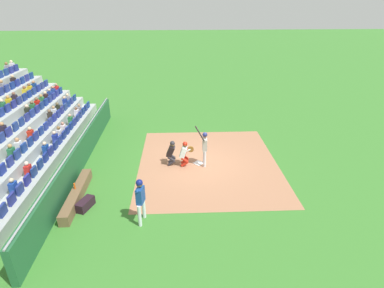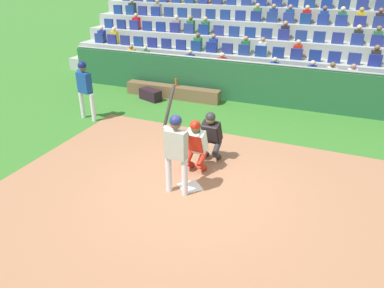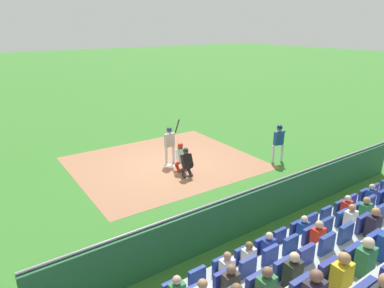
{
  "view_description": "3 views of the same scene",
  "coord_description": "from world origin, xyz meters",
  "px_view_note": "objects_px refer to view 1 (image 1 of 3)",
  "views": [
    {
      "loc": [
        13.64,
        -1.12,
        7.46
      ],
      "look_at": [
        0.12,
        -0.33,
        1.14
      ],
      "focal_mm": 28.66,
      "sensor_mm": 36.0,
      "label": 1
    },
    {
      "loc": [
        -2.54,
        6.23,
        4.37
      ],
      "look_at": [
        0.15,
        -0.49,
        0.8
      ],
      "focal_mm": 34.4,
      "sensor_mm": 36.0,
      "label": 2
    },
    {
      "loc": [
        -7.44,
        -12.43,
        6.1
      ],
      "look_at": [
        0.47,
        -1.1,
        1.29
      ],
      "focal_mm": 32.15,
      "sensor_mm": 36.0,
      "label": 3
    }
  ],
  "objects_px": {
    "home_plate_marker": "(198,163)",
    "equipment_duffel_bag": "(85,204)",
    "water_bottle_on_bench": "(75,186)",
    "home_plate_umpire": "(171,152)",
    "dugout_bench": "(77,195)",
    "catcher_crouching": "(185,152)",
    "on_deck_batter": "(140,197)",
    "batter_at_plate": "(205,145)"
  },
  "relations": [
    {
      "from": "on_deck_batter",
      "to": "water_bottle_on_bench",
      "type": "bearing_deg",
      "value": -120.39
    },
    {
      "from": "dugout_bench",
      "to": "catcher_crouching",
      "type": "bearing_deg",
      "value": 120.22
    },
    {
      "from": "dugout_bench",
      "to": "equipment_duffel_bag",
      "type": "xyz_separation_m",
      "value": [
        0.64,
        0.5,
        -0.03
      ]
    },
    {
      "from": "batter_at_plate",
      "to": "equipment_duffel_bag",
      "type": "relative_size",
      "value": 2.67
    },
    {
      "from": "home_plate_marker",
      "to": "dugout_bench",
      "type": "relative_size",
      "value": 0.12
    },
    {
      "from": "water_bottle_on_bench",
      "to": "equipment_duffel_bag",
      "type": "xyz_separation_m",
      "value": [
        0.75,
        0.57,
        -0.38
      ]
    },
    {
      "from": "catcher_crouching",
      "to": "on_deck_batter",
      "type": "height_order",
      "value": "on_deck_batter"
    },
    {
      "from": "home_plate_marker",
      "to": "home_plate_umpire",
      "type": "height_order",
      "value": "home_plate_umpire"
    },
    {
      "from": "home_plate_marker",
      "to": "batter_at_plate",
      "type": "distance_m",
      "value": 1.14
    },
    {
      "from": "batter_at_plate",
      "to": "water_bottle_on_bench",
      "type": "bearing_deg",
      "value": -65.89
    },
    {
      "from": "batter_at_plate",
      "to": "home_plate_umpire",
      "type": "bearing_deg",
      "value": -96.57
    },
    {
      "from": "batter_at_plate",
      "to": "home_plate_umpire",
      "type": "xyz_separation_m",
      "value": [
        -0.19,
        -1.63,
        -0.4
      ]
    },
    {
      "from": "home_plate_marker",
      "to": "dugout_bench",
      "type": "bearing_deg",
      "value": -61.86
    },
    {
      "from": "home_plate_marker",
      "to": "dugout_bench",
      "type": "height_order",
      "value": "dugout_bench"
    },
    {
      "from": "batter_at_plate",
      "to": "catcher_crouching",
      "type": "relative_size",
      "value": 1.69
    },
    {
      "from": "home_plate_umpire",
      "to": "on_deck_batter",
      "type": "distance_m",
      "value": 4.54
    },
    {
      "from": "home_plate_marker",
      "to": "equipment_duffel_bag",
      "type": "bearing_deg",
      "value": -54.04
    },
    {
      "from": "home_plate_marker",
      "to": "equipment_duffel_bag",
      "type": "relative_size",
      "value": 0.53
    },
    {
      "from": "catcher_crouching",
      "to": "dugout_bench",
      "type": "bearing_deg",
      "value": -59.78
    },
    {
      "from": "equipment_duffel_bag",
      "to": "on_deck_batter",
      "type": "distance_m",
      "value": 2.67
    },
    {
      "from": "batter_at_plate",
      "to": "catcher_crouching",
      "type": "xyz_separation_m",
      "value": [
        -0.04,
        -0.98,
        -0.37
      ]
    },
    {
      "from": "water_bottle_on_bench",
      "to": "home_plate_umpire",
      "type": "bearing_deg",
      "value": 124.16
    },
    {
      "from": "home_plate_marker",
      "to": "batter_at_plate",
      "type": "height_order",
      "value": "batter_at_plate"
    },
    {
      "from": "home_plate_umpire",
      "to": "dugout_bench",
      "type": "distance_m",
      "value": 4.83
    },
    {
      "from": "catcher_crouching",
      "to": "home_plate_marker",
      "type": "bearing_deg",
      "value": 102.64
    },
    {
      "from": "batter_at_plate",
      "to": "dugout_bench",
      "type": "bearing_deg",
      "value": -64.69
    },
    {
      "from": "batter_at_plate",
      "to": "on_deck_batter",
      "type": "xyz_separation_m",
      "value": [
        4.2,
        -2.72,
        0.01
      ]
    },
    {
      "from": "dugout_bench",
      "to": "on_deck_batter",
      "type": "height_order",
      "value": "on_deck_batter"
    },
    {
      "from": "dugout_bench",
      "to": "on_deck_batter",
      "type": "xyz_separation_m",
      "value": [
        1.58,
        2.82,
        0.89
      ]
    },
    {
      "from": "equipment_duffel_bag",
      "to": "catcher_crouching",
      "type": "bearing_deg",
      "value": 150.37
    },
    {
      "from": "catcher_crouching",
      "to": "equipment_duffel_bag",
      "type": "distance_m",
      "value": 5.25
    },
    {
      "from": "equipment_duffel_bag",
      "to": "home_plate_marker",
      "type": "bearing_deg",
      "value": 147.25
    },
    {
      "from": "home_plate_umpire",
      "to": "water_bottle_on_bench",
      "type": "distance_m",
      "value": 4.8
    },
    {
      "from": "home_plate_umpire",
      "to": "home_plate_marker",
      "type": "bearing_deg",
      "value": 90.28
    },
    {
      "from": "water_bottle_on_bench",
      "to": "home_plate_marker",
      "type": "bearing_deg",
      "value": 116.91
    },
    {
      "from": "dugout_bench",
      "to": "batter_at_plate",
      "type": "bearing_deg",
      "value": 115.31
    },
    {
      "from": "equipment_duffel_bag",
      "to": "water_bottle_on_bench",
      "type": "bearing_deg",
      "value": -121.38
    },
    {
      "from": "equipment_duffel_bag",
      "to": "on_deck_batter",
      "type": "relative_size",
      "value": 0.46
    },
    {
      "from": "batter_at_plate",
      "to": "equipment_duffel_bag",
      "type": "bearing_deg",
      "value": -57.11
    },
    {
      "from": "dugout_bench",
      "to": "equipment_duffel_bag",
      "type": "relative_size",
      "value": 4.26
    },
    {
      "from": "batter_at_plate",
      "to": "home_plate_marker",
      "type": "bearing_deg",
      "value": -124.99
    },
    {
      "from": "dugout_bench",
      "to": "equipment_duffel_bag",
      "type": "height_order",
      "value": "dugout_bench"
    }
  ]
}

